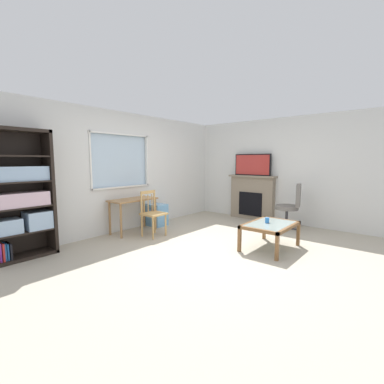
{
  "coord_description": "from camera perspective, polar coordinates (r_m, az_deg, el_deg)",
  "views": [
    {
      "loc": [
        -3.58,
        -2.52,
        1.5
      ],
      "look_at": [
        0.05,
        0.51,
        0.94
      ],
      "focal_mm": 24.98,
      "sensor_mm": 36.0,
      "label": 1
    }
  ],
  "objects": [
    {
      "name": "ground",
      "position": [
        4.64,
        4.51,
        -12.27
      ],
      "size": [
        6.42,
        5.57,
        0.02
      ],
      "primitive_type": "cube",
      "color": "#B2A893"
    },
    {
      "name": "wall_back_with_window",
      "position": [
        6.01,
        -13.34,
        4.0
      ],
      "size": [
        5.42,
        0.15,
        2.51
      ],
      "color": "silver",
      "rests_on": "ground"
    },
    {
      "name": "wall_right",
      "position": [
        6.84,
        18.19,
        4.35
      ],
      "size": [
        0.12,
        4.77,
        2.51
      ],
      "primitive_type": "cube",
      "color": "silver",
      "rests_on": "ground"
    },
    {
      "name": "bookshelf",
      "position": [
        4.81,
        -32.9,
        -1.22
      ],
      "size": [
        0.9,
        0.38,
        1.97
      ],
      "color": "black",
      "rests_on": "ground"
    },
    {
      "name": "desk_under_window",
      "position": [
        5.7,
        -12.46,
        -2.54
      ],
      "size": [
        0.99,
        0.48,
        0.71
      ],
      "color": "#A37547",
      "rests_on": "ground"
    },
    {
      "name": "wooden_chair",
      "position": [
        5.37,
        -8.45,
        -4.43
      ],
      "size": [
        0.42,
        0.4,
        0.9
      ],
      "color": "tan",
      "rests_on": "ground"
    },
    {
      "name": "plastic_drawer_unit",
      "position": [
        6.25,
        -7.47,
        -4.85
      ],
      "size": [
        0.35,
        0.4,
        0.5
      ],
      "primitive_type": "cube",
      "color": "#72ADDB",
      "rests_on": "ground"
    },
    {
      "name": "fireplace",
      "position": [
        7.02,
        12.69,
        -1.08
      ],
      "size": [
        0.26,
        1.25,
        1.12
      ],
      "color": "gray",
      "rests_on": "ground"
    },
    {
      "name": "tv",
      "position": [
        6.94,
        12.8,
        5.69
      ],
      "size": [
        0.06,
        0.96,
        0.54
      ],
      "color": "black",
      "rests_on": "fireplace"
    },
    {
      "name": "office_chair",
      "position": [
        6.18,
        20.43,
        -2.48
      ],
      "size": [
        0.58,
        0.56,
        1.0
      ],
      "color": "slate",
      "rests_on": "ground"
    },
    {
      "name": "coffee_table",
      "position": [
        4.77,
        16.36,
        -7.15
      ],
      "size": [
        1.0,
        0.69,
        0.44
      ],
      "color": "#8C9E99",
      "rests_on": "ground"
    },
    {
      "name": "sippy_cup",
      "position": [
        4.78,
        15.75,
        -5.81
      ],
      "size": [
        0.07,
        0.07,
        0.09
      ],
      "primitive_type": "cylinder",
      "color": "#337FD6",
      "rests_on": "coffee_table"
    }
  ]
}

